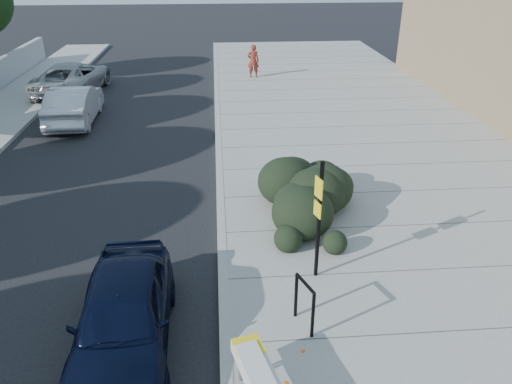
# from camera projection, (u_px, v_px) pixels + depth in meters

# --- Properties ---
(ground) EXTENTS (120.00, 120.00, 0.00)m
(ground) POSITION_uv_depth(u_px,v_px,m) (223.00, 285.00, 11.08)
(ground) COLOR black
(ground) RESTS_ON ground
(sidewalk_near) EXTENTS (11.20, 50.00, 0.15)m
(sidewalk_near) POSITION_uv_depth(u_px,v_px,m) (395.00, 179.00, 15.91)
(sidewalk_near) COLOR gray
(sidewalk_near) RESTS_ON ground
(curb_near) EXTENTS (0.22, 50.00, 0.17)m
(curb_near) POSITION_uv_depth(u_px,v_px,m) (220.00, 185.00, 15.51)
(curb_near) COLOR #9E9E99
(curb_near) RESTS_ON ground
(bike_rack) EXTENTS (0.29, 0.67, 1.03)m
(bike_rack) POSITION_uv_depth(u_px,v_px,m) (305.00, 300.00, 9.40)
(bike_rack) COLOR black
(bike_rack) RESTS_ON sidewalk_near
(sign_post) EXTENTS (0.15, 0.31, 2.76)m
(sign_post) POSITION_uv_depth(u_px,v_px,m) (319.00, 214.00, 10.46)
(sign_post) COLOR black
(sign_post) RESTS_ON sidewalk_near
(hedge) EXTENTS (2.25, 4.12, 1.50)m
(hedge) POSITION_uv_depth(u_px,v_px,m) (313.00, 189.00, 13.38)
(hedge) COLOR black
(hedge) RESTS_ON sidewalk_near
(sedan_navy) EXTENTS (1.86, 4.33, 1.46)m
(sedan_navy) POSITION_uv_depth(u_px,v_px,m) (123.00, 315.00, 9.07)
(sedan_navy) COLOR black
(sedan_navy) RESTS_ON ground
(wagon_silver) EXTENTS (1.82, 4.76, 1.55)m
(wagon_silver) POSITION_uv_depth(u_px,v_px,m) (74.00, 104.00, 20.99)
(wagon_silver) COLOR silver
(wagon_silver) RESTS_ON ground
(suv_silver) EXTENTS (3.23, 5.87, 1.56)m
(suv_silver) POSITION_uv_depth(u_px,v_px,m) (72.00, 78.00, 25.17)
(suv_silver) COLOR #95989A
(suv_silver) RESTS_ON ground
(pedestrian) EXTENTS (0.67, 0.45, 1.78)m
(pedestrian) POSITION_uv_depth(u_px,v_px,m) (253.00, 61.00, 27.55)
(pedestrian) COLOR maroon
(pedestrian) RESTS_ON sidewalk_near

